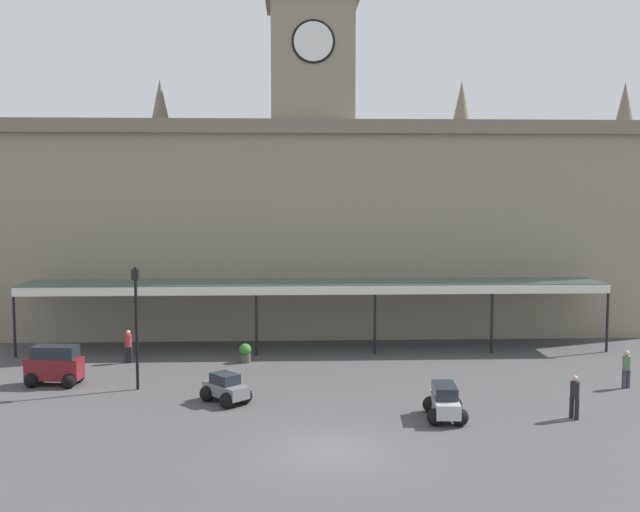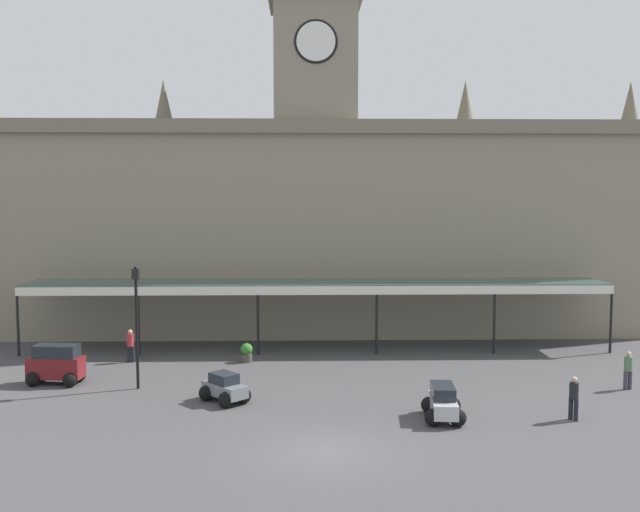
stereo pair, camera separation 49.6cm
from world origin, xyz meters
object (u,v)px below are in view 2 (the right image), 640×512
at_px(car_silver_estate, 443,404).
at_px(pedestrian_near_entrance, 574,397).
at_px(pedestrian_beside_cars, 628,369).
at_px(car_grey_sedan, 225,390).
at_px(car_maroon_van, 56,366).
at_px(planter_near_kerb, 247,352).
at_px(pedestrian_crossing_forecourt, 130,344).
at_px(victorian_lamppost, 136,314).

bearing_deg(car_silver_estate, pedestrian_near_entrance, -2.97).
bearing_deg(pedestrian_beside_cars, car_grey_sedan, -175.20).
bearing_deg(car_grey_sedan, car_silver_estate, -16.17).
bearing_deg(pedestrian_near_entrance, car_maroon_van, 164.96).
bearing_deg(car_grey_sedan, planter_near_kerb, 87.16).
bearing_deg(pedestrian_crossing_forecourt, victorian_lamppost, -73.10).
height_order(car_silver_estate, car_maroon_van, car_maroon_van).
bearing_deg(victorian_lamppost, car_maroon_van, 166.87).
height_order(car_silver_estate, pedestrian_near_entrance, pedestrian_near_entrance).
bearing_deg(planter_near_kerb, pedestrian_near_entrance, -36.65).
relative_size(victorian_lamppost, planter_near_kerb, 5.62).
bearing_deg(car_silver_estate, pedestrian_beside_cars, 23.85).
distance_m(car_grey_sedan, planter_near_kerb, 6.97).
bearing_deg(victorian_lamppost, planter_near_kerb, 48.25).
relative_size(pedestrian_beside_cars, pedestrian_crossing_forecourt, 1.00).
relative_size(car_maroon_van, pedestrian_crossing_forecourt, 1.49).
bearing_deg(car_maroon_van, victorian_lamppost, -13.13).
bearing_deg(car_silver_estate, pedestrian_crossing_forecourt, 145.77).
xyz_separation_m(car_maroon_van, victorian_lamppost, (3.84, -0.90, 2.51)).
bearing_deg(planter_near_kerb, pedestrian_beside_cars, -17.97).
bearing_deg(planter_near_kerb, pedestrian_crossing_forecourt, 179.02).
height_order(car_maroon_van, pedestrian_crossing_forecourt, car_maroon_van).
xyz_separation_m(car_maroon_van, pedestrian_near_entrance, (21.18, -5.69, 0.10)).
bearing_deg(victorian_lamppost, car_silver_estate, -20.02).
distance_m(pedestrian_near_entrance, pedestrian_crossing_forecourt, 21.23).
xyz_separation_m(pedestrian_beside_cars, victorian_lamppost, (-21.32, 0.63, 2.41)).
xyz_separation_m(pedestrian_crossing_forecourt, victorian_lamppost, (1.51, -4.97, 2.41)).
xyz_separation_m(car_maroon_van, car_grey_sedan, (7.84, -2.98, -0.30)).
bearing_deg(pedestrian_beside_cars, car_silver_estate, -156.15).
height_order(pedestrian_near_entrance, victorian_lamppost, victorian_lamppost).
bearing_deg(victorian_lamppost, pedestrian_beside_cars, -1.70).
bearing_deg(car_grey_sedan, pedestrian_crossing_forecourt, 127.99).
distance_m(car_silver_estate, car_maroon_van, 17.20).
relative_size(car_maroon_van, victorian_lamppost, 0.46).
bearing_deg(car_silver_estate, victorian_lamppost, 159.98).
bearing_deg(pedestrian_near_entrance, victorian_lamppost, 164.54).
xyz_separation_m(car_silver_estate, pedestrian_beside_cars, (8.85, 3.91, 0.34)).
bearing_deg(pedestrian_crossing_forecourt, car_grey_sedan, -52.01).
bearing_deg(car_maroon_van, car_silver_estate, -18.44).
distance_m(pedestrian_crossing_forecourt, planter_near_kerb, 5.87).
distance_m(pedestrian_beside_cars, victorian_lamppost, 21.47).
distance_m(car_grey_sedan, pedestrian_beside_cars, 17.38).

